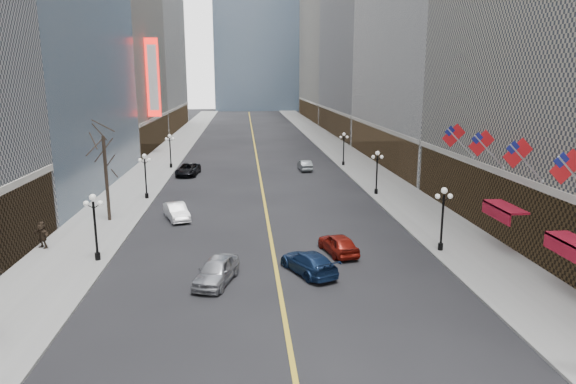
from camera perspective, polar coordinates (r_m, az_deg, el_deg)
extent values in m
cube|color=gray|center=(76.10, 7.22, 3.46)|extent=(6.00, 230.00, 0.15)
cube|color=gray|center=(75.40, -14.11, 3.09)|extent=(6.00, 230.00, 0.15)
cube|color=gold|center=(84.34, -3.59, 4.38)|extent=(0.25, 200.00, 0.02)
cube|color=#463A2E|center=(39.44, 26.29, -2.62)|extent=(2.80, 41.00, 5.00)
cube|color=#463A2E|center=(74.88, 10.90, 5.14)|extent=(2.80, 35.00, 5.00)
cube|color=gray|center=(114.62, 11.88, 18.35)|extent=(26.00, 40.00, 48.00)
cube|color=#463A2E|center=(111.72, 5.62, 7.71)|extent=(2.80, 39.00, 5.00)
cube|color=gray|center=(156.89, 7.26, 19.47)|extent=(26.00, 46.00, 62.00)
cube|color=#463A2E|center=(154.08, 2.69, 9.10)|extent=(2.80, 45.00, 5.00)
cube|color=#463A2E|center=(92.42, -15.27, 6.31)|extent=(2.80, 29.00, 5.00)
cube|color=#463A2E|center=(125.89, -12.56, 8.02)|extent=(2.80, 37.00, 5.00)
cylinder|color=black|center=(37.99, 16.58, -5.82)|extent=(0.36, 0.36, 0.50)
cylinder|color=black|center=(37.49, 16.75, -3.28)|extent=(0.16, 0.16, 4.00)
sphere|color=white|center=(36.94, 16.98, 0.15)|extent=(0.44, 0.44, 0.44)
sphere|color=white|center=(36.86, 16.29, -0.47)|extent=(0.36, 0.36, 0.36)
sphere|color=white|center=(37.20, 17.58, -0.44)|extent=(0.36, 0.36, 0.36)
cylinder|color=black|center=(54.51, 9.76, 0.07)|extent=(0.36, 0.36, 0.50)
cylinder|color=black|center=(54.16, 9.83, 1.88)|extent=(0.16, 0.16, 4.00)
sphere|color=white|center=(53.78, 9.92, 4.29)|extent=(0.44, 0.44, 0.44)
sphere|color=white|center=(53.73, 9.44, 3.87)|extent=(0.36, 0.36, 0.36)
sphere|color=white|center=(53.96, 10.37, 3.87)|extent=(0.36, 0.36, 0.36)
cylinder|color=black|center=(71.74, 6.17, 3.19)|extent=(0.36, 0.36, 0.50)
cylinder|color=black|center=(71.48, 6.20, 4.58)|extent=(0.16, 0.16, 4.00)
sphere|color=white|center=(71.20, 6.25, 6.41)|extent=(0.44, 0.44, 0.44)
sphere|color=white|center=(71.15, 5.88, 6.09)|extent=(0.36, 0.36, 0.36)
sphere|color=white|center=(71.33, 6.59, 6.09)|extent=(0.36, 0.36, 0.36)
cylinder|color=black|center=(36.78, -20.39, -6.71)|extent=(0.36, 0.36, 0.50)
cylinder|color=black|center=(36.26, -20.60, -4.10)|extent=(0.16, 0.16, 4.00)
sphere|color=white|center=(35.70, -20.88, -0.56)|extent=(0.44, 0.44, 0.44)
sphere|color=white|center=(35.92, -21.52, -1.19)|extent=(0.36, 0.36, 0.36)
sphere|color=white|center=(35.67, -20.14, -1.17)|extent=(0.36, 0.36, 0.36)
cylinder|color=black|center=(53.67, -15.42, -0.40)|extent=(0.36, 0.36, 0.50)
cylinder|color=black|center=(53.32, -15.53, 1.43)|extent=(0.16, 0.16, 4.00)
sphere|color=white|center=(52.94, -15.68, 3.88)|extent=(0.44, 0.44, 0.44)
sphere|color=white|center=(53.09, -16.13, 3.43)|extent=(0.36, 0.36, 0.36)
sphere|color=white|center=(52.92, -15.17, 3.46)|extent=(0.36, 0.36, 0.36)
cylinder|color=black|center=(71.11, -12.87, 2.86)|extent=(0.36, 0.36, 0.50)
cylinder|color=black|center=(70.85, -12.94, 4.26)|extent=(0.16, 0.16, 4.00)
sphere|color=white|center=(70.56, -13.03, 6.11)|extent=(0.44, 0.44, 0.44)
sphere|color=white|center=(70.67, -13.38, 5.77)|extent=(0.36, 0.36, 0.36)
sphere|color=white|center=(70.54, -12.65, 5.79)|extent=(0.36, 0.36, 0.36)
cube|color=red|center=(30.98, 28.58, 2.49)|extent=(1.94, 0.04, 1.94)
cube|color=navy|center=(30.74, 28.11, 3.14)|extent=(0.88, 0.06, 0.88)
cylinder|color=#B2B2B7|center=(35.61, 24.99, 2.92)|extent=(2.49, 0.12, 2.49)
cube|color=red|center=(35.20, 24.17, 3.97)|extent=(1.94, 0.04, 1.94)
cube|color=navy|center=(34.99, 23.72, 4.54)|extent=(0.88, 0.06, 0.88)
cylinder|color=#B2B2B7|center=(39.97, 21.48, 4.17)|extent=(2.49, 0.12, 2.49)
cube|color=red|center=(39.61, 20.71, 5.11)|extent=(1.94, 0.04, 1.94)
cube|color=navy|center=(39.42, 20.29, 5.62)|extent=(0.88, 0.06, 0.88)
cylinder|color=#B2B2B7|center=(44.47, 18.66, 5.15)|extent=(2.49, 0.12, 2.49)
cube|color=red|center=(44.14, 17.94, 6.01)|extent=(1.94, 0.04, 1.94)
cube|color=navy|center=(43.97, 17.55, 6.47)|extent=(0.88, 0.06, 0.88)
cube|color=maroon|center=(32.28, 28.46, -5.66)|extent=(0.10, 4.00, 0.90)
cube|color=maroon|center=(39.10, 23.00, -1.52)|extent=(1.40, 4.00, 0.15)
cube|color=maroon|center=(38.90, 22.10, -2.12)|extent=(0.10, 4.00, 0.90)
cube|color=red|center=(84.61, -14.78, 12.18)|extent=(2.00, 0.50, 12.00)
cube|color=white|center=(84.60, -14.75, 12.18)|extent=(1.40, 0.55, 10.00)
cylinder|color=#2D231C|center=(45.73, -19.52, 1.40)|extent=(0.28, 0.28, 7.20)
imported|color=#A2A4AA|center=(31.34, -7.96, -8.65)|extent=(3.07, 4.87, 1.55)
imported|color=white|center=(45.48, -12.27, -2.14)|extent=(2.86, 4.58, 1.43)
imported|color=black|center=(65.77, -11.05, 2.48)|extent=(3.00, 5.60, 1.50)
imported|color=#14274C|center=(32.59, 2.30, -7.82)|extent=(3.76, 5.22, 1.40)
imported|color=maroon|center=(36.15, 5.60, -5.74)|extent=(2.63, 4.53, 1.45)
imported|color=#565C5E|center=(67.96, 1.88, 2.98)|extent=(1.68, 4.27, 1.38)
imported|color=#30251A|center=(40.66, -25.67, -4.30)|extent=(1.77, 1.45, 1.94)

